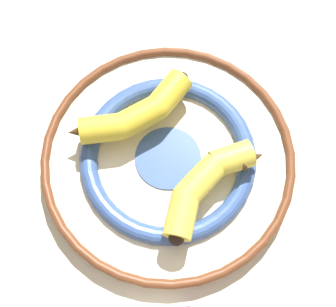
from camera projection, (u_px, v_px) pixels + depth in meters
The scene contains 4 objects.
ground_plane at pixel (189, 173), 0.71m from camera, with size 2.80×2.80×0.00m, color beige.
decorative_bowl at pixel (168, 159), 0.70m from camera, with size 0.38×0.38×0.04m.
banana_a at pixel (135, 114), 0.68m from camera, with size 0.11×0.18×0.04m.
banana_b at pixel (206, 184), 0.65m from camera, with size 0.14×0.15×0.04m.
Camera 1 is at (-0.22, 0.04, 0.68)m, focal length 50.00 mm.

